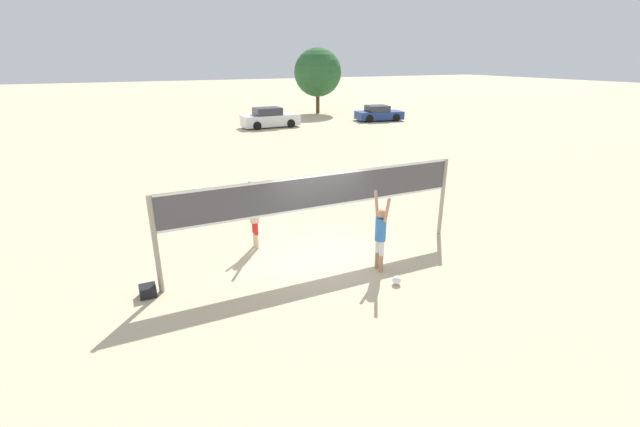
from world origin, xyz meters
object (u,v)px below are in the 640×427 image
at_px(gear_bag, 148,291).
at_px(volleyball, 397,280).
at_px(player_spiker, 380,231).
at_px(player_blocker, 254,215).
at_px(parked_car_mid, 270,118).
at_px(parked_car_near, 379,114).
at_px(volleyball_net, 320,199).
at_px(tree_left_cluster, 318,72).

bearing_deg(gear_bag, volleyball, -20.05).
bearing_deg(player_spiker, volleyball, 179.22).
height_order(player_blocker, parked_car_mid, player_blocker).
xyz_separation_m(volleyball, parked_car_near, (15.38, 24.75, 0.48)).
bearing_deg(volleyball, parked_car_near, 58.14).
bearing_deg(player_spiker, volleyball_net, 40.41).
height_order(volleyball_net, parked_car_mid, volleyball_net).
bearing_deg(volleyball, tree_left_cluster, 68.13).
height_order(gear_bag, parked_car_near, parked_car_near).
bearing_deg(player_blocker, parked_car_mid, 159.80).
relative_size(parked_car_mid, tree_left_cluster, 0.74).
distance_m(volleyball, parked_car_near, 29.15).
height_order(player_spiker, parked_car_near, player_spiker).
bearing_deg(player_blocker, gear_bag, -63.35).
relative_size(parked_car_near, tree_left_cluster, 0.69).
relative_size(player_spiker, volleyball, 9.53).
bearing_deg(player_spiker, tree_left_cluster, -22.39).
relative_size(volleyball_net, gear_bag, 22.92).
bearing_deg(player_blocker, volleyball_net, 43.02).
relative_size(volleyball, parked_car_near, 0.05).
xyz_separation_m(player_spiker, parked_car_mid, (5.47, 24.39, -0.41)).
relative_size(player_spiker, player_blocker, 1.08).
distance_m(parked_car_near, tree_left_cluster, 8.13).
height_order(player_blocker, volleyball, player_blocker).
relative_size(volleyball, parked_car_mid, 0.05).
bearing_deg(volleyball_net, player_blocker, 133.02).
height_order(player_spiker, player_blocker, player_spiker).
xyz_separation_m(volleyball_net, parked_car_near, (16.47, 22.63, -1.15)).
xyz_separation_m(player_blocker, gear_bag, (-3.12, -1.56, -0.88)).
bearing_deg(player_spiker, player_blocker, 41.83).
height_order(volleyball, parked_car_mid, parked_car_mid).
distance_m(parked_car_near, parked_car_mid, 9.91).
distance_m(volleyball_net, gear_bag, 4.78).
relative_size(volleyball_net, player_blocker, 4.36).
bearing_deg(gear_bag, player_blocker, 26.65).
bearing_deg(volleyball_net, player_spiker, -49.59).
height_order(gear_bag, tree_left_cluster, tree_left_cluster).
bearing_deg(volleyball_net, gear_bag, -178.98).
height_order(volleyball_net, volleyball, volleyball_net).
xyz_separation_m(gear_bag, parked_car_near, (20.97, 22.71, 0.46)).
bearing_deg(parked_car_near, player_blocker, -119.74).
bearing_deg(volleyball_net, parked_car_near, 53.96).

